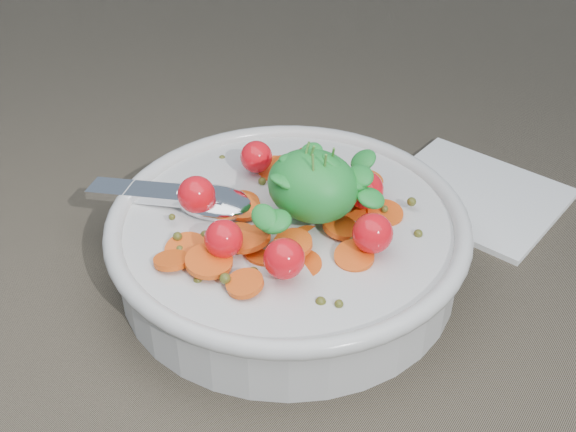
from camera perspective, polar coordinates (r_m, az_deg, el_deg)
The scene contains 3 objects.
ground at distance 0.59m, azimuth 0.37°, elevation -5.48°, with size 6.00×6.00×0.00m, color brown.
bowl at distance 0.58m, azimuth 0.02°, elevation -1.82°, with size 0.31×0.29×0.12m.
napkin at distance 0.70m, azimuth 14.41°, elevation 1.65°, with size 0.15×0.13×0.01m, color white.
Camera 1 is at (0.24, -0.36, 0.39)m, focal length 45.00 mm.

